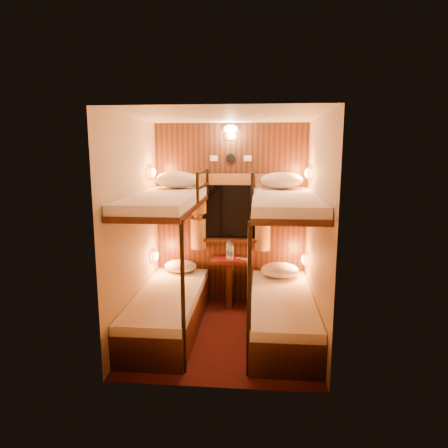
# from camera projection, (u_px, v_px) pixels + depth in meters

# --- Properties ---
(floor) EXTENTS (2.10, 2.10, 0.00)m
(floor) POSITION_uv_depth(u_px,v_px,m) (224.00, 334.00, 4.53)
(floor) COLOR #3B1010
(floor) RESTS_ON ground
(ceiling) EXTENTS (2.10, 2.10, 0.00)m
(ceiling) POSITION_uv_depth(u_px,v_px,m) (224.00, 116.00, 4.10)
(ceiling) COLOR silver
(ceiling) RESTS_ON wall_back
(wall_back) EXTENTS (2.40, 0.00, 2.40)m
(wall_back) POSITION_uv_depth(u_px,v_px,m) (231.00, 215.00, 5.34)
(wall_back) COLOR #C6B293
(wall_back) RESTS_ON floor
(wall_front) EXTENTS (2.40, 0.00, 2.40)m
(wall_front) POSITION_uv_depth(u_px,v_px,m) (213.00, 255.00, 3.29)
(wall_front) COLOR #C6B293
(wall_front) RESTS_ON floor
(wall_left) EXTENTS (0.00, 2.40, 2.40)m
(wall_left) POSITION_uv_depth(u_px,v_px,m) (134.00, 229.00, 4.40)
(wall_left) COLOR #C6B293
(wall_left) RESTS_ON floor
(wall_right) EXTENTS (0.00, 2.40, 2.40)m
(wall_right) POSITION_uv_depth(u_px,v_px,m) (318.00, 232.00, 4.23)
(wall_right) COLOR #C6B293
(wall_right) RESTS_ON floor
(back_panel) EXTENTS (2.00, 0.03, 2.40)m
(back_panel) POSITION_uv_depth(u_px,v_px,m) (231.00, 215.00, 5.33)
(back_panel) COLOR black
(back_panel) RESTS_ON floor
(bunk_left) EXTENTS (0.72, 1.90, 1.82)m
(bunk_left) POSITION_uv_depth(u_px,v_px,m) (168.00, 283.00, 4.55)
(bunk_left) COLOR black
(bunk_left) RESTS_ON floor
(bunk_right) EXTENTS (0.72, 1.90, 1.82)m
(bunk_right) POSITION_uv_depth(u_px,v_px,m) (282.00, 286.00, 4.44)
(bunk_right) COLOR black
(bunk_right) RESTS_ON floor
(window) EXTENTS (1.00, 0.12, 0.79)m
(window) POSITION_uv_depth(u_px,v_px,m) (230.00, 217.00, 5.30)
(window) COLOR black
(window) RESTS_ON back_panel
(curtains) EXTENTS (1.10, 0.22, 1.00)m
(curtains) POSITION_uv_depth(u_px,v_px,m) (230.00, 211.00, 5.25)
(curtains) COLOR olive
(curtains) RESTS_ON back_panel
(back_fixtures) EXTENTS (0.54, 0.09, 0.48)m
(back_fixtures) POSITION_uv_depth(u_px,v_px,m) (231.00, 135.00, 5.10)
(back_fixtures) COLOR black
(back_fixtures) RESTS_ON back_panel
(reading_lamps) EXTENTS (2.00, 0.20, 1.25)m
(reading_lamps) POSITION_uv_depth(u_px,v_px,m) (229.00, 216.00, 4.99)
(reading_lamps) COLOR orange
(reading_lamps) RESTS_ON wall_left
(table) EXTENTS (0.50, 0.34, 0.66)m
(table) POSITION_uv_depth(u_px,v_px,m) (229.00, 276.00, 5.29)
(table) COLOR #4E1B11
(table) RESTS_ON floor
(bottle_left) EXTENTS (0.07, 0.07, 0.25)m
(bottle_left) POSITION_uv_depth(u_px,v_px,m) (229.00, 251.00, 5.19)
(bottle_left) COLOR #99BFE5
(bottle_left) RESTS_ON table
(bottle_right) EXTENTS (0.06, 0.06, 0.22)m
(bottle_right) POSITION_uv_depth(u_px,v_px,m) (231.00, 253.00, 5.17)
(bottle_right) COLOR #99BFE5
(bottle_right) RESTS_ON table
(sachet_a) EXTENTS (0.11, 0.09, 0.01)m
(sachet_a) POSITION_uv_depth(u_px,v_px,m) (244.00, 259.00, 5.21)
(sachet_a) COLOR silver
(sachet_a) RESTS_ON table
(sachet_b) EXTENTS (0.09, 0.08, 0.01)m
(sachet_b) POSITION_uv_depth(u_px,v_px,m) (238.00, 258.00, 5.25)
(sachet_b) COLOR silver
(sachet_b) RESTS_ON table
(pillow_lower_left) EXTENTS (0.43, 0.31, 0.17)m
(pillow_lower_left) POSITION_uv_depth(u_px,v_px,m) (181.00, 266.00, 5.29)
(pillow_lower_left) COLOR silver
(pillow_lower_left) RESTS_ON bunk_left
(pillow_lower_right) EXTENTS (0.48, 0.34, 0.19)m
(pillow_lower_right) POSITION_uv_depth(u_px,v_px,m) (280.00, 270.00, 5.08)
(pillow_lower_right) COLOR silver
(pillow_lower_right) RESTS_ON bunk_right
(pillow_upper_left) EXTENTS (0.53, 0.38, 0.21)m
(pillow_upper_left) POSITION_uv_depth(u_px,v_px,m) (177.00, 180.00, 4.96)
(pillow_upper_left) COLOR silver
(pillow_upper_left) RESTS_ON bunk_left
(pillow_upper_right) EXTENTS (0.52, 0.37, 0.20)m
(pillow_upper_right) POSITION_uv_depth(u_px,v_px,m) (282.00, 180.00, 4.89)
(pillow_upper_right) COLOR silver
(pillow_upper_right) RESTS_ON bunk_right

